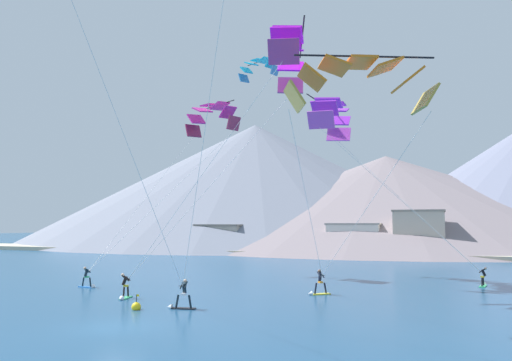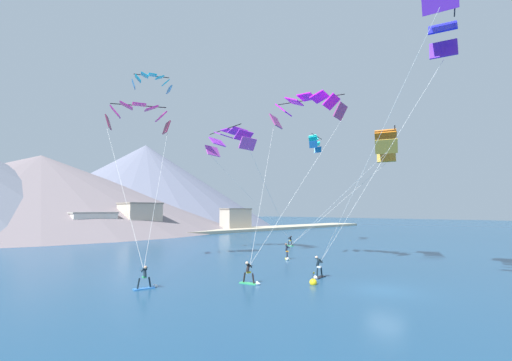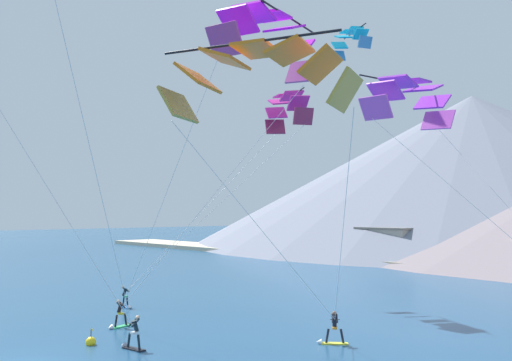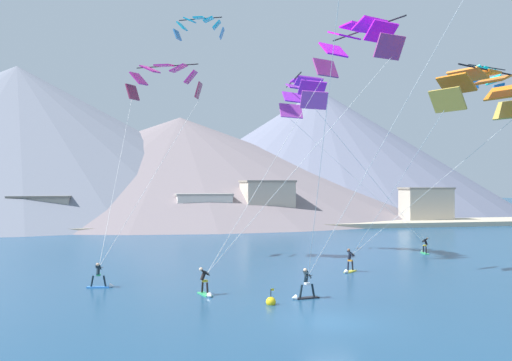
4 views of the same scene
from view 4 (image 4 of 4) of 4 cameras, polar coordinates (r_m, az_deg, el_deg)
ground_plane at (r=28.74m, az=7.55°, el=-13.87°), size 400.00×400.00×0.00m
kitesurfer_near_lead at (r=34.94m, az=-5.06°, el=-10.53°), size 0.82×1.78×1.75m
kitesurfer_near_trail at (r=57.41m, az=16.48°, el=-6.55°), size 0.73×1.78×1.64m
kitesurfer_mid_center at (r=38.67m, az=-15.17°, el=-9.58°), size 1.78×0.65×1.71m
kitesurfer_far_left at (r=44.16m, az=9.28°, el=-8.30°), size 1.53×1.49×1.84m
kitesurfer_far_right at (r=34.03m, az=4.80°, el=-10.74°), size 1.78×0.70×1.81m
parafoil_kite_near_lead at (r=41.08m, az=9.93°, el=13.52°), size 12.74×8.45×16.39m
parafoil_kite_near_trail at (r=52.79m, az=4.75°, el=8.71°), size 13.34×8.38×14.97m
parafoil_kite_mid_center at (r=51.35m, az=-9.14°, el=10.10°), size 8.26×14.28×15.96m
parafoil_kite_far_left at (r=37.79m, az=21.52°, el=8.57°), size 8.33×12.20×12.15m
parafoil_kite_distant_high_outer at (r=60.30m, az=21.78°, el=9.62°), size 5.72×3.81×2.48m
parafoil_kite_distant_low_drift at (r=57.06m, az=-5.69°, el=15.21°), size 4.99×2.85×2.17m
race_marker_buoy at (r=32.37m, az=1.50°, el=-12.03°), size 0.56×0.56×1.02m
shoreline_strip at (r=84.65m, az=-5.98°, el=-4.59°), size 180.00×10.00×0.70m
shore_building_harbour_front at (r=90.30m, az=1.10°, el=-2.25°), size 7.82×7.22×7.16m
shore_building_promenade_mid at (r=98.81m, az=16.65°, el=-2.40°), size 8.27×4.37×6.01m
shore_building_quay_west at (r=88.83m, az=-20.67°, el=-3.00°), size 8.57×6.97×4.91m
shore_building_old_town at (r=87.81m, az=-5.25°, el=-2.98°), size 8.66×4.37×5.12m
mountain_peak_west_ridge at (r=146.83m, az=6.30°, el=3.10°), size 96.44×96.44×30.63m
mountain_peak_central_summit at (r=139.80m, az=-22.82°, el=3.82°), size 124.64×124.64×33.21m
mountain_peak_east_shoulder at (r=134.93m, az=-7.59°, el=1.59°), size 119.87×119.87×22.14m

